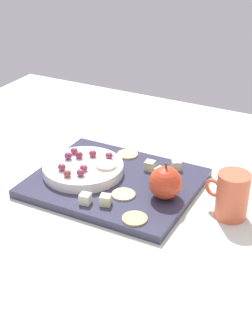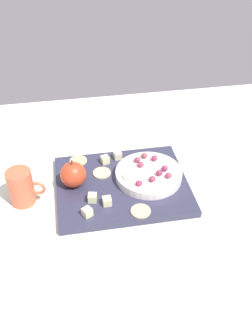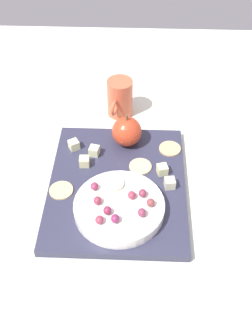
# 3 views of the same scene
# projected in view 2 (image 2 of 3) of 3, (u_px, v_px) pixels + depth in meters

# --- Properties ---
(table) EXTENTS (1.36, 1.07, 0.03)m
(table) POSITION_uv_depth(u_px,v_px,m) (108.00, 196.00, 1.04)
(table) COLOR silver
(table) RESTS_ON ground
(platter) EXTENTS (0.35, 0.29, 0.02)m
(platter) POSITION_uv_depth(u_px,v_px,m) (122.00, 185.00, 1.04)
(platter) COLOR #313249
(platter) RESTS_ON table
(serving_dish) EXTENTS (0.18, 0.18, 0.02)m
(serving_dish) POSITION_uv_depth(u_px,v_px,m) (149.00, 175.00, 1.04)
(serving_dish) COLOR white
(serving_dish) RESTS_ON platter
(apple_whole) EXTENTS (0.07, 0.07, 0.07)m
(apple_whole) POSITION_uv_depth(u_px,v_px,m) (73.00, 175.00, 1.01)
(apple_whole) COLOR red
(apple_whole) RESTS_ON platter
(apple_stem) EXTENTS (0.01, 0.00, 0.01)m
(apple_stem) POSITION_uv_depth(u_px,v_px,m) (72.00, 162.00, 0.98)
(apple_stem) COLOR brown
(apple_stem) RESTS_ON apple_whole
(cheese_cube_0) EXTENTS (0.03, 0.03, 0.02)m
(cheese_cube_0) POSITION_uv_depth(u_px,v_px,m) (92.00, 198.00, 0.97)
(cheese_cube_0) COLOR beige
(cheese_cube_0) RESTS_ON platter
(cheese_cube_1) EXTENTS (0.03, 0.03, 0.02)m
(cheese_cube_1) POSITION_uv_depth(u_px,v_px,m) (105.00, 160.00, 1.10)
(cheese_cube_1) COLOR beige
(cheese_cube_1) RESTS_ON platter
(cheese_cube_2) EXTENTS (0.03, 0.03, 0.02)m
(cheese_cube_2) POSITION_uv_depth(u_px,v_px,m) (87.00, 212.00, 0.93)
(cheese_cube_2) COLOR beige
(cheese_cube_2) RESTS_ON platter
(cheese_cube_3) EXTENTS (0.02, 0.02, 0.02)m
(cheese_cube_3) POSITION_uv_depth(u_px,v_px,m) (107.00, 201.00, 0.96)
(cheese_cube_3) COLOR beige
(cheese_cube_3) RESTS_ON platter
(cheese_cube_4) EXTENTS (0.02, 0.02, 0.02)m
(cheese_cube_4) POSITION_uv_depth(u_px,v_px,m) (118.00, 155.00, 1.11)
(cheese_cube_4) COLOR beige
(cheese_cube_4) RESTS_ON platter
(cracker_0) EXTENTS (0.05, 0.05, 0.00)m
(cracker_0) POSITION_uv_depth(u_px,v_px,m) (102.00, 173.00, 1.06)
(cracker_0) COLOR #D6B98E
(cracker_0) RESTS_ON platter
(cracker_1) EXTENTS (0.05, 0.05, 0.00)m
(cracker_1) POSITION_uv_depth(u_px,v_px,m) (141.00, 211.00, 0.95)
(cracker_1) COLOR #E1C386
(cracker_1) RESTS_ON platter
(cracker_2) EXTENTS (0.05, 0.05, 0.00)m
(cracker_2) POSITION_uv_depth(u_px,v_px,m) (78.00, 161.00, 1.11)
(cracker_2) COLOR #D6B27B
(cracker_2) RESTS_ON platter
(grape_0) EXTENTS (0.02, 0.02, 0.02)m
(grape_0) POSITION_uv_depth(u_px,v_px,m) (137.00, 160.00, 1.06)
(grape_0) COLOR #85334C
(grape_0) RESTS_ON serving_dish
(grape_1) EXTENTS (0.02, 0.02, 0.02)m
(grape_1) POSITION_uv_depth(u_px,v_px,m) (159.00, 173.00, 1.02)
(grape_1) COLOR #872846
(grape_1) RESTS_ON serving_dish
(grape_2) EXTENTS (0.02, 0.02, 0.02)m
(grape_2) POSITION_uv_depth(u_px,v_px,m) (165.00, 168.00, 1.03)
(grape_2) COLOR #832A56
(grape_2) RESTS_ON serving_dish
(grape_3) EXTENTS (0.02, 0.02, 0.01)m
(grape_3) POSITION_uv_depth(u_px,v_px,m) (141.00, 165.00, 1.05)
(grape_3) COLOR #98374B
(grape_3) RESTS_ON serving_dish
(grape_4) EXTENTS (0.02, 0.02, 0.02)m
(grape_4) POSITION_uv_depth(u_px,v_px,m) (144.00, 156.00, 1.08)
(grape_4) COLOR brown
(grape_4) RESTS_ON serving_dish
(grape_5) EXTENTS (0.02, 0.02, 0.02)m
(grape_5) POSITION_uv_depth(u_px,v_px,m) (152.00, 179.00, 1.00)
(grape_5) COLOR #8F3346
(grape_5) RESTS_ON serving_dish
(grape_6) EXTENTS (0.02, 0.02, 0.02)m
(grape_6) POSITION_uv_depth(u_px,v_px,m) (154.00, 158.00, 1.07)
(grape_6) COLOR #82354E
(grape_6) RESTS_ON serving_dish
(grape_7) EXTENTS (0.02, 0.02, 0.01)m
(grape_7) POSITION_uv_depth(u_px,v_px,m) (139.00, 183.00, 0.99)
(grape_7) COLOR #87304F
(grape_7) RESTS_ON serving_dish
(grape_8) EXTENTS (0.02, 0.02, 0.01)m
(grape_8) POSITION_uv_depth(u_px,v_px,m) (169.00, 175.00, 1.01)
(grape_8) COLOR #98384C
(grape_8) RESTS_ON serving_dish
(apple_slice_0) EXTENTS (0.05, 0.05, 0.01)m
(apple_slice_0) POSITION_uv_depth(u_px,v_px,m) (131.00, 176.00, 1.02)
(apple_slice_0) COLOR beige
(apple_slice_0) RESTS_ON serving_dish
(cup) EXTENTS (0.10, 0.06, 0.10)m
(cup) POSITION_uv_depth(u_px,v_px,m) (21.00, 187.00, 0.97)
(cup) COLOR #DA6140
(cup) RESTS_ON table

